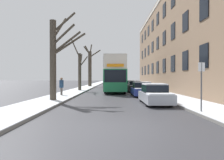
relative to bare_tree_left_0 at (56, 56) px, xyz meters
name	(u,v)px	position (x,y,z in m)	size (l,w,h in m)	color
ground_plane	(121,128)	(4.61, -8.08, -3.52)	(320.00, 320.00, 0.00)	#38383D
sidewalk_left	(96,84)	(-0.56, 44.92, -3.45)	(2.79, 130.00, 0.16)	slate
sidewalk_right	(131,84)	(9.78, 44.92, -3.45)	(2.79, 130.00, 0.16)	slate
terrace_facade_right	(188,45)	(15.67, 14.73, 3.27)	(9.10, 38.49, 13.59)	#8C7056
bare_tree_left_0	(56,56)	(0.00, 0.00, 0.00)	(2.58, 2.26, 7.02)	#423A30
bare_tree_left_1	(80,70)	(-0.16, 12.32, -0.59)	(2.06, 3.07, 6.96)	#423A30
bare_tree_left_2	(90,66)	(-0.37, 26.86, 0.89)	(3.86, 2.69, 9.19)	#423A30
double_decker_bus	(115,73)	(4.65, 11.41, -1.02)	(2.62, 10.96, 4.43)	#1E7A47
parked_car_0	(155,94)	(7.29, -1.26, -2.87)	(1.71, 4.38, 1.43)	#9EA3AD
parked_car_1	(142,89)	(7.29, 4.82, -2.86)	(1.86, 4.17, 1.45)	navy
parked_car_2	(135,87)	(7.29, 10.88, -2.83)	(1.73, 3.94, 1.50)	black
parked_car_3	(131,85)	(7.29, 16.29, -2.84)	(1.89, 4.46, 1.49)	#9EA3AD
parked_car_4	(129,85)	(7.29, 21.55, -2.91)	(1.86, 4.06, 1.33)	black
oncoming_van	(108,81)	(3.40, 29.70, -2.34)	(2.08, 4.88, 2.19)	#9EA3AD
pedestrian_left_sidewalk	(62,86)	(-0.64, 4.28, -2.50)	(0.41, 0.41, 1.87)	#4C4742
street_sign_post	(202,84)	(8.68, -5.43, -2.04)	(0.32, 0.07, 2.59)	#4C4F54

